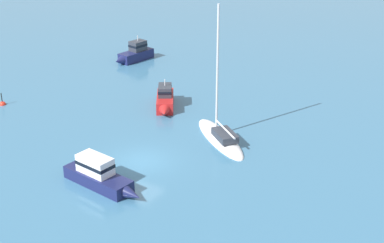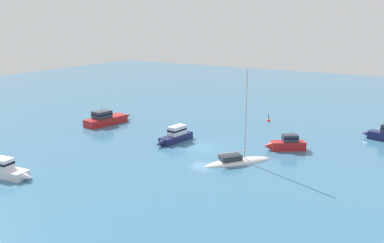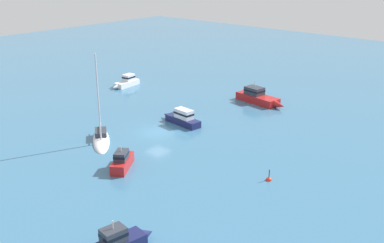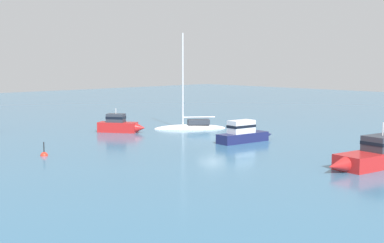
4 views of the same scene
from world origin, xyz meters
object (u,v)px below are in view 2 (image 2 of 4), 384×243
(motor_cruiser_1, at_px, (175,136))
(launch_1, at_px, (8,170))
(motor_cruiser_2, at_px, (286,144))
(motor_cruiser, at_px, (384,134))
(launch, at_px, (107,119))
(channel_buoy, at_px, (268,121))
(sailboat, at_px, (237,161))

(motor_cruiser_1, bearing_deg, launch_1, -15.05)
(motor_cruiser_2, bearing_deg, motor_cruiser, -165.27)
(launch, height_order, motor_cruiser_2, launch)
(motor_cruiser_1, height_order, channel_buoy, motor_cruiser_1)
(launch, bearing_deg, motor_cruiser_2, -77.51)
(launch, xyz_separation_m, channel_buoy, (14.27, -19.67, -0.78))
(motor_cruiser_2, bearing_deg, launch_1, 14.40)
(launch_1, bearing_deg, motor_cruiser, 41.63)
(launch_1, distance_m, channel_buoy, 37.44)
(sailboat, bearing_deg, launch_1, 169.35)
(sailboat, relative_size, channel_buoy, 7.77)
(launch, relative_size, channel_buoy, 6.03)
(motor_cruiser_1, bearing_deg, launch, -92.89)
(motor_cruiser_1, height_order, launch_1, motor_cruiser_1)
(channel_buoy, bearing_deg, motor_cruiser, -96.56)
(launch_1, xyz_separation_m, channel_buoy, (35.03, -13.20, -0.68))
(motor_cruiser, relative_size, launch, 0.62)
(sailboat, bearing_deg, motor_cruiser_1, 110.64)
(motor_cruiser, bearing_deg, sailboat, 63.88)
(motor_cruiser_1, xyz_separation_m, sailboat, (-3.08, -10.14, -0.60))
(motor_cruiser_1, height_order, sailboat, sailboat)
(motor_cruiser_1, bearing_deg, motor_cruiser, 129.23)
(motor_cruiser, xyz_separation_m, sailboat, (-17.64, 12.18, -0.62))
(launch, distance_m, motor_cruiser_1, 13.84)
(launch, height_order, launch_1, launch)
(launch, xyz_separation_m, motor_cruiser_1, (-2.17, -13.67, -0.02))
(sailboat, distance_m, channel_buoy, 19.95)
(launch, xyz_separation_m, motor_cruiser_2, (1.92, -26.74, -0.05))
(motor_cruiser, bearing_deg, launch, 27.52)
(motor_cruiser_1, relative_size, sailboat, 0.60)
(motor_cruiser, xyz_separation_m, launch_1, (-33.15, 29.52, -0.10))
(sailboat, bearing_deg, motor_cruiser, 2.89)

